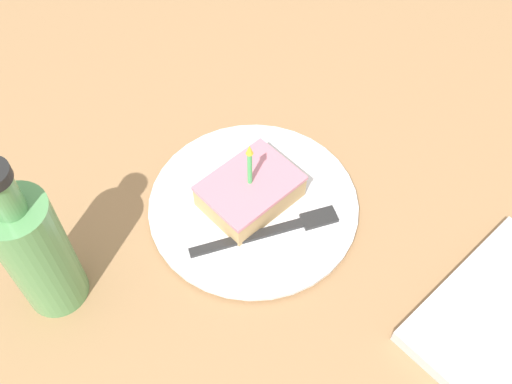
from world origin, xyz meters
TOP-DOWN VIEW (x-y plane):
  - ground_plane at (0.00, 0.00)m, footprint 2.40×2.40m
  - plate at (-0.01, 0.00)m, footprint 0.27×0.27m
  - cake_slice at (-0.02, 0.00)m, footprint 0.09×0.12m
  - fork at (0.04, -0.01)m, footprint 0.10×0.18m
  - bottle at (-0.08, -0.25)m, footprint 0.07×0.07m

SIDE VIEW (x-z plane):
  - ground_plane at x=0.00m, z-range -0.04..0.00m
  - plate at x=-0.01m, z-range 0.00..0.01m
  - fork at x=0.04m, z-range 0.01..0.02m
  - cake_slice at x=-0.02m, z-range -0.02..0.09m
  - bottle at x=-0.08m, z-range -0.02..0.21m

